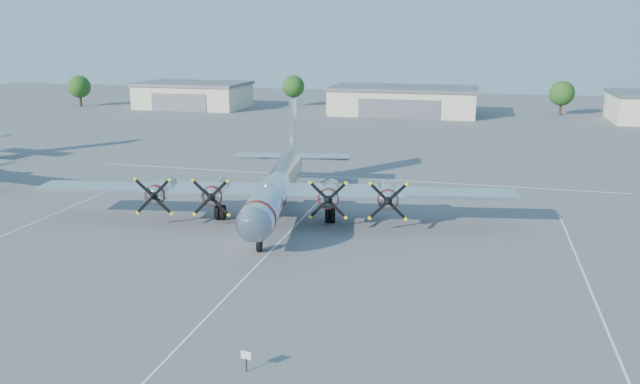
% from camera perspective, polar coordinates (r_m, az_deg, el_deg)
% --- Properties ---
extents(ground, '(260.00, 260.00, 0.00)m').
position_cam_1_polar(ground, '(46.95, -4.49, -5.38)').
color(ground, '#5E5E61').
rests_on(ground, ground).
extents(parking_lines, '(60.00, 50.08, 0.01)m').
position_cam_1_polar(parking_lines, '(45.40, -5.20, -6.10)').
color(parking_lines, silver).
rests_on(parking_lines, ground).
extents(hangar_west, '(22.60, 14.60, 5.40)m').
position_cam_1_polar(hangar_west, '(137.87, -11.50, 8.70)').
color(hangar_west, beige).
rests_on(hangar_west, ground).
extents(hangar_center, '(28.60, 14.60, 5.40)m').
position_cam_1_polar(hangar_center, '(125.26, 7.63, 8.31)').
color(hangar_center, beige).
rests_on(hangar_center, ground).
extents(tree_far_west, '(4.80, 4.80, 6.64)m').
position_cam_1_polar(tree_far_west, '(146.96, -21.15, 8.96)').
color(tree_far_west, '#382619').
rests_on(tree_far_west, ground).
extents(tree_west, '(4.80, 4.80, 6.64)m').
position_cam_1_polar(tree_west, '(138.02, -2.44, 9.61)').
color(tree_west, '#382619').
rests_on(tree_west, ground).
extents(tree_east, '(4.80, 4.80, 6.64)m').
position_cam_1_polar(tree_east, '(131.23, 21.24, 8.40)').
color(tree_east, '#382619').
rests_on(tree_east, ground).
extents(main_bomber_b29, '(44.88, 34.36, 9.01)m').
position_cam_1_polar(main_bomber_b29, '(55.85, -3.87, -2.11)').
color(main_bomber_b29, silver).
rests_on(main_bomber_b29, ground).
extents(info_placard, '(0.56, 0.14, 1.08)m').
position_cam_1_polar(info_placard, '(31.12, -6.77, -14.78)').
color(info_placard, black).
rests_on(info_placard, ground).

